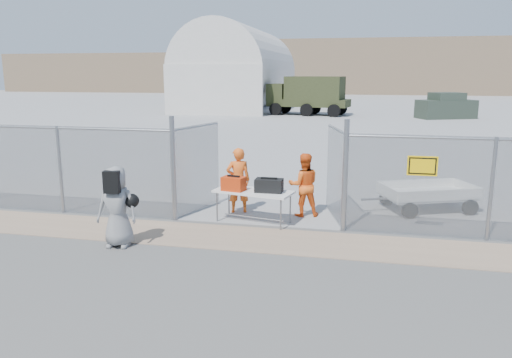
% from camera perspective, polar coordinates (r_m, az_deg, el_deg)
% --- Properties ---
extents(ground, '(160.00, 160.00, 0.00)m').
position_cam_1_polar(ground, '(9.82, -2.53, -8.69)').
color(ground, '#494949').
extents(tarmac_inside, '(160.00, 80.00, 0.01)m').
position_cam_1_polar(tarmac_inside, '(51.04, 9.76, 7.95)').
color(tarmac_inside, '#979796').
rests_on(tarmac_inside, ground).
extents(dirt_strip, '(44.00, 1.60, 0.01)m').
position_cam_1_polar(dirt_strip, '(10.73, -1.15, -6.81)').
color(dirt_strip, '#9E8369').
rests_on(dirt_strip, ground).
extents(distant_hills, '(140.00, 6.00, 9.00)m').
position_cam_1_polar(distant_hills, '(86.91, 14.43, 12.33)').
color(distant_hills, '#7F684F').
rests_on(distant_hills, ground).
extents(chain_link_fence, '(40.00, 0.20, 2.20)m').
position_cam_1_polar(chain_link_fence, '(11.38, 0.00, 0.00)').
color(chain_link_fence, gray).
rests_on(chain_link_fence, ground).
extents(quonset_hangar, '(9.00, 18.00, 8.00)m').
position_cam_1_polar(quonset_hangar, '(50.42, -1.90, 12.61)').
color(quonset_hangar, silver).
rests_on(quonset_hangar, ground).
extents(folding_table, '(1.94, 1.12, 0.77)m').
position_cam_1_polar(folding_table, '(11.75, -0.29, -3.18)').
color(folding_table, white).
rests_on(folding_table, ground).
extents(orange_bag, '(0.58, 0.44, 0.32)m').
position_cam_1_polar(orange_bag, '(11.66, -2.58, -0.54)').
color(orange_bag, red).
rests_on(orange_bag, folding_table).
extents(black_duffel, '(0.63, 0.37, 0.30)m').
position_cam_1_polar(black_duffel, '(11.51, 1.49, -0.74)').
color(black_duffel, black).
rests_on(black_duffel, folding_table).
extents(security_worker_left, '(0.70, 0.57, 1.66)m').
position_cam_1_polar(security_worker_left, '(12.52, -2.04, -0.16)').
color(security_worker_left, orange).
rests_on(security_worker_left, ground).
extents(security_worker_right, '(0.89, 0.78, 1.57)m').
position_cam_1_polar(security_worker_right, '(12.27, 5.48, -0.67)').
color(security_worker_right, orange).
rests_on(security_worker_right, ground).
extents(visitor, '(0.86, 0.61, 1.66)m').
position_cam_1_polar(visitor, '(10.44, -15.59, -3.07)').
color(visitor, gray).
rests_on(visitor, ground).
extents(utility_trailer, '(3.32, 2.55, 0.72)m').
position_cam_1_polar(utility_trailer, '(13.57, 19.00, -1.90)').
color(utility_trailer, white).
rests_on(utility_trailer, ground).
extents(military_truck, '(7.01, 3.51, 3.20)m').
position_cam_1_polar(military_truck, '(42.54, 6.04, 9.43)').
color(military_truck, '#31381C').
rests_on(military_truck, ground).
extents(parked_vehicle_near, '(4.73, 3.54, 1.95)m').
position_cam_1_polar(parked_vehicle_near, '(41.69, 20.90, 7.81)').
color(parked_vehicle_near, '#323E32').
rests_on(parked_vehicle_near, ground).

